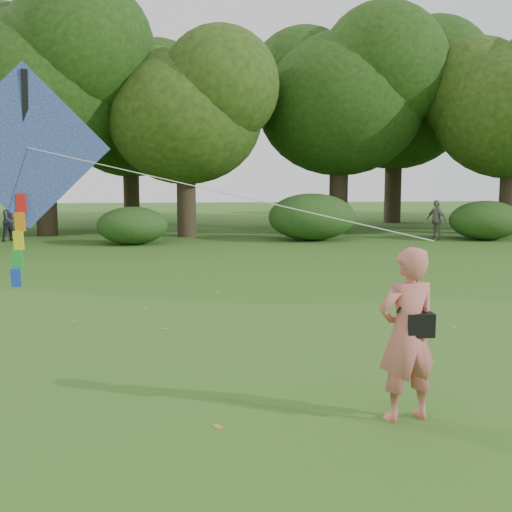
{
  "coord_description": "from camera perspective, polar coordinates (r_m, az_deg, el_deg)",
  "views": [
    {
      "loc": [
        -1.68,
        -7.32,
        2.74
      ],
      "look_at": [
        -0.78,
        2.0,
        1.5
      ],
      "focal_mm": 45.0,
      "sensor_mm": 36.0,
      "label": 1
    }
  ],
  "objects": [
    {
      "name": "ground",
      "position": [
        7.99,
        7.13,
        -12.56
      ],
      "size": [
        100.0,
        100.0,
        0.0
      ],
      "primitive_type": "plane",
      "color": "#265114",
      "rests_on": "ground"
    },
    {
      "name": "man_kite_flyer",
      "position": [
        7.26,
        13.29,
        -6.8
      ],
      "size": [
        0.79,
        0.61,
        1.93
      ],
      "primitive_type": "imported",
      "rotation": [
        0.0,
        0.0,
        3.37
      ],
      "color": "#CC6860",
      "rests_on": "ground"
    },
    {
      "name": "bystander_left",
      "position": [
        27.08,
        -20.95,
        3.0
      ],
      "size": [
        1.0,
        1.03,
        1.66
      ],
      "primitive_type": "imported",
      "rotation": [
        0.0,
        0.0,
        0.89
      ],
      "color": "#292A37",
      "rests_on": "ground"
    },
    {
      "name": "bystander_right",
      "position": [
        27.0,
        15.71,
        3.13
      ],
      "size": [
        0.78,
        1.01,
        1.6
      ],
      "primitive_type": "imported",
      "rotation": [
        0.0,
        0.0,
        -1.09
      ],
      "color": "gray",
      "rests_on": "ground"
    },
    {
      "name": "crossbody_bag",
      "position": [
        7.24,
        14.27,
        -5.84
      ],
      "size": [
        0.43,
        0.2,
        0.74
      ],
      "color": "black",
      "rests_on": "ground"
    },
    {
      "name": "flying_kite",
      "position": [
        9.34,
        -19.72,
        8.78
      ],
      "size": [
        5.93,
        2.75,
        3.05
      ],
      "color": "#283DB1",
      "rests_on": "ground"
    },
    {
      "name": "tree_line",
      "position": [
        30.52,
        0.83,
        12.92
      ],
      "size": [
        54.7,
        15.3,
        9.48
      ],
      "color": "#3A2D1E",
      "rests_on": "ground"
    },
    {
      "name": "shrub_band",
      "position": [
        25.01,
        -3.31,
        3.2
      ],
      "size": [
        39.15,
        3.22,
        1.88
      ],
      "color": "#264919",
      "rests_on": "ground"
    },
    {
      "name": "fallen_leaves",
      "position": [
        11.66,
        -5.89,
        -6.06
      ],
      "size": [
        11.12,
        14.68,
        0.01
      ],
      "color": "olive",
      "rests_on": "ground"
    }
  ]
}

